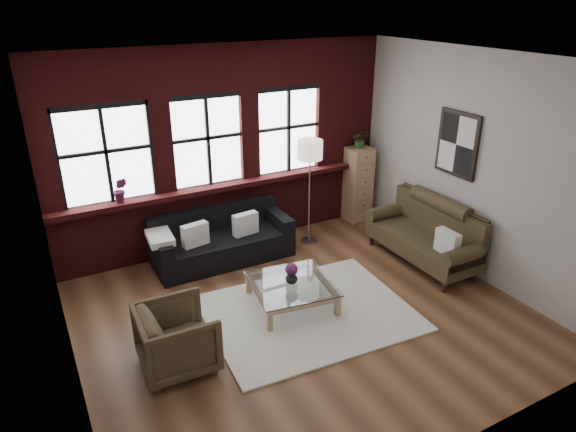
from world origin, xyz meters
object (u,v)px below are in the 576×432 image
dark_sofa (222,237)px  floor_lamp (309,189)px  vintage_settee (422,232)px  armchair (177,338)px  vase (292,277)px  coffee_table (291,294)px  drawer_chest (358,184)px

dark_sofa → floor_lamp: 1.60m
vintage_settee → armchair: (-4.02, -0.57, -0.14)m
vintage_settee → vase: (-2.33, -0.10, -0.09)m
dark_sofa → armchair: size_ratio=2.60×
coffee_table → floor_lamp: bearing=52.7°
vintage_settee → dark_sofa: bearing=149.9°
coffee_table → drawer_chest: bearing=38.6°
vase → floor_lamp: bearing=52.7°
dark_sofa → coffee_table: 1.68m
armchair → coffee_table: armchair is taller
coffee_table → floor_lamp: floor_lamp is taller
coffee_table → vase: bearing=-135.0°
vase → drawer_chest: (2.42, 1.93, 0.25)m
drawer_chest → floor_lamp: 1.35m
drawer_chest → vintage_settee: bearing=-93.0°
vintage_settee → drawer_chest: drawer_chest is taller
vase → vintage_settee: bearing=2.4°
drawer_chest → armchair: bearing=-149.7°
dark_sofa → vintage_settee: size_ratio=1.11×
dark_sofa → coffee_table: dark_sofa is taller
vintage_settee → armchair: 4.06m
vintage_settee → coffee_table: (-2.33, -0.10, -0.35)m
vintage_settee → drawer_chest: 1.85m
vase → floor_lamp: (1.17, 1.53, 0.53)m
dark_sofa → vintage_settee: 3.07m
vintage_settee → coffee_table: vintage_settee is taller
floor_lamp → coffee_table: bearing=-127.3°
floor_lamp → vintage_settee: bearing=-51.0°
dark_sofa → drawer_chest: size_ratio=1.57×
dark_sofa → vase: (0.33, -1.63, 0.04)m
vase → floor_lamp: 1.99m
armchair → vase: (1.69, 0.47, 0.05)m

